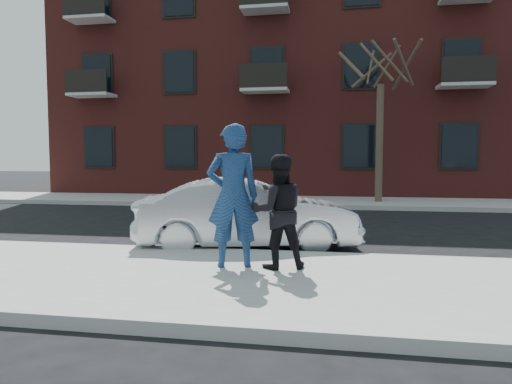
% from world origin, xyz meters
% --- Properties ---
extents(ground, '(100.00, 100.00, 0.00)m').
position_xyz_m(ground, '(0.00, 0.00, 0.00)').
color(ground, black).
rests_on(ground, ground).
extents(near_sidewalk, '(50.00, 3.50, 0.15)m').
position_xyz_m(near_sidewalk, '(0.00, -0.25, 0.07)').
color(near_sidewalk, gray).
rests_on(near_sidewalk, ground).
extents(near_curb, '(50.00, 0.10, 0.15)m').
position_xyz_m(near_curb, '(0.00, 1.55, 0.07)').
color(near_curb, '#999691').
rests_on(near_curb, ground).
extents(far_sidewalk, '(50.00, 3.50, 0.15)m').
position_xyz_m(far_sidewalk, '(0.00, 11.25, 0.07)').
color(far_sidewalk, gray).
rests_on(far_sidewalk, ground).
extents(far_curb, '(50.00, 0.10, 0.15)m').
position_xyz_m(far_curb, '(0.00, 9.45, 0.07)').
color(far_curb, '#999691').
rests_on(far_curb, ground).
extents(apartment_building, '(24.30, 10.30, 12.30)m').
position_xyz_m(apartment_building, '(2.00, 18.00, 6.16)').
color(apartment_building, maroon).
rests_on(apartment_building, ground).
extents(street_tree, '(3.60, 3.60, 6.80)m').
position_xyz_m(street_tree, '(4.50, 11.00, 5.52)').
color(street_tree, '#32291D').
rests_on(street_tree, far_sidewalk).
extents(silver_sedan, '(4.27, 2.23, 1.34)m').
position_xyz_m(silver_sedan, '(1.34, 2.30, 0.67)').
color(silver_sedan, '#B7BABF').
rests_on(silver_sedan, ground).
extents(man_hoodie, '(0.86, 0.68, 2.05)m').
position_xyz_m(man_hoodie, '(1.50, 0.34, 1.18)').
color(man_hoodie, navy).
rests_on(man_hoodie, near_sidewalk).
extents(man_peacoat, '(0.94, 0.83, 1.62)m').
position_xyz_m(man_peacoat, '(2.15, 0.36, 0.96)').
color(man_peacoat, black).
rests_on(man_peacoat, near_sidewalk).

